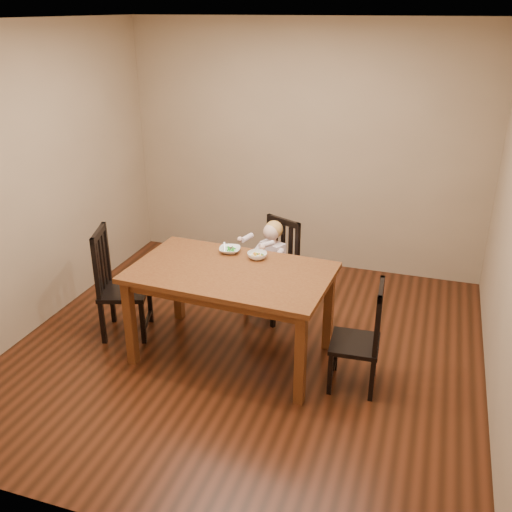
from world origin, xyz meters
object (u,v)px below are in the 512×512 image
(bowl_veg, at_px, (257,256))
(bowl_peas, at_px, (230,250))
(chair_left, at_px, (119,285))
(toddler, at_px, (271,260))
(chair_child, at_px, (274,270))
(dining_table, at_px, (231,281))
(chair_right, at_px, (361,339))

(bowl_veg, bearing_deg, bowl_peas, 169.61)
(chair_left, distance_m, toddler, 1.43)
(chair_left, bearing_deg, chair_child, 104.69)
(chair_child, bearing_deg, dining_table, 106.00)
(dining_table, height_order, toddler, toddler)
(chair_child, distance_m, chair_right, 1.35)
(dining_table, bearing_deg, toddler, 82.10)
(chair_right, height_order, toddler, chair_right)
(chair_child, bearing_deg, toddler, 90.00)
(chair_right, height_order, bowl_veg, chair_right)
(chair_child, height_order, bowl_peas, chair_child)
(bowl_peas, xyz_separation_m, bowl_veg, (0.27, -0.05, 0.00))
(bowl_peas, bearing_deg, chair_right, -19.50)
(chair_right, relative_size, bowl_veg, 5.34)
(dining_table, xyz_separation_m, chair_right, (1.10, -0.10, -0.29))
(chair_left, relative_size, bowl_peas, 5.54)
(toddler, relative_size, bowl_peas, 2.78)
(dining_table, height_order, chair_right, chair_right)
(chair_left, bearing_deg, bowl_veg, 83.46)
(toddler, relative_size, bowl_veg, 3.01)
(chair_child, bearing_deg, bowl_veg, 115.04)
(dining_table, xyz_separation_m, toddler, (0.11, 0.79, -0.13))
(chair_right, xyz_separation_m, bowl_peas, (-1.24, 0.44, 0.40))
(chair_child, xyz_separation_m, chair_right, (0.97, -0.93, -0.03))
(chair_right, xyz_separation_m, toddler, (-0.99, 0.89, 0.16))
(chair_right, bearing_deg, bowl_veg, 64.72)
(chair_child, relative_size, chair_right, 1.06)
(toddler, bearing_deg, chair_left, 56.70)
(bowl_peas, bearing_deg, toddler, 61.24)
(chair_right, bearing_deg, toddler, 44.86)
(chair_child, relative_size, toddler, 1.88)
(chair_left, bearing_deg, dining_table, 69.75)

